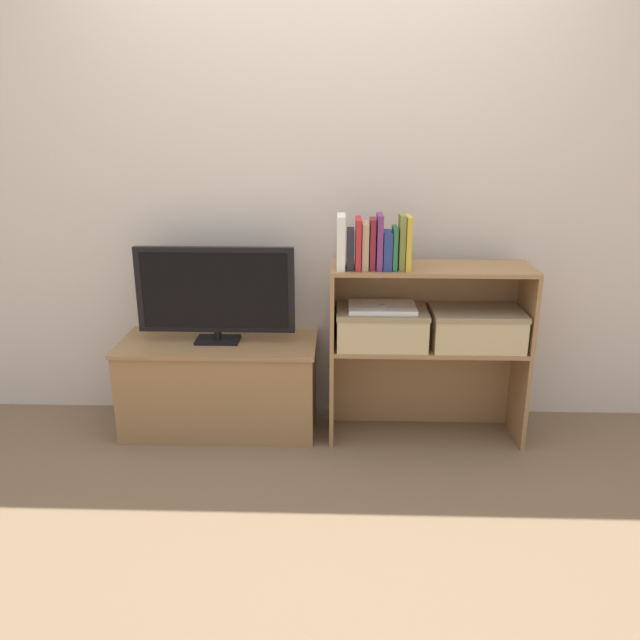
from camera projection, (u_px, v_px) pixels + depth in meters
name	position (u px, v px, depth m)	size (l,w,h in m)	color
ground_plane	(319.00, 448.00, 3.12)	(16.00, 16.00, 0.00)	brown
wall_back	(322.00, 194.00, 3.19)	(10.00, 0.05, 2.40)	beige
tv_stand	(220.00, 384.00, 3.26)	(1.01, 0.45, 0.48)	olive
tv	(215.00, 292.00, 3.11)	(0.79, 0.14, 0.49)	black
bookshelf_lower_tier	(424.00, 373.00, 3.22)	(0.97, 0.32, 0.50)	olive
bookshelf_upper_tier	(428.00, 291.00, 3.08)	(0.97, 0.32, 0.40)	olive
book_ivory	(341.00, 242.00, 2.90)	(0.04, 0.16, 0.25)	silver
book_charcoal	(350.00, 249.00, 2.91)	(0.03, 0.13, 0.19)	#232328
book_crimson	(358.00, 244.00, 2.90)	(0.03, 0.16, 0.24)	#B22328
book_tan	(365.00, 246.00, 2.90)	(0.03, 0.14, 0.22)	tan
book_maroon	(372.00, 244.00, 2.90)	(0.03, 0.13, 0.23)	maroon
book_plum	(379.00, 242.00, 2.89)	(0.03, 0.15, 0.25)	#6B2D66
book_navy	(387.00, 250.00, 2.90)	(0.04, 0.15, 0.18)	navy
book_forest	(394.00, 248.00, 2.90)	(0.02, 0.15, 0.20)	#286638
book_olive	(402.00, 242.00, 2.89)	(0.03, 0.12, 0.25)	olive
book_mustard	(408.00, 243.00, 2.89)	(0.02, 0.15, 0.25)	gold
storage_basket_left	(381.00, 325.00, 3.06)	(0.44, 0.29, 0.18)	tan
storage_basket_right	(476.00, 326.00, 3.05)	(0.44, 0.29, 0.18)	tan
laptop	(382.00, 307.00, 3.03)	(0.33, 0.23, 0.02)	white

